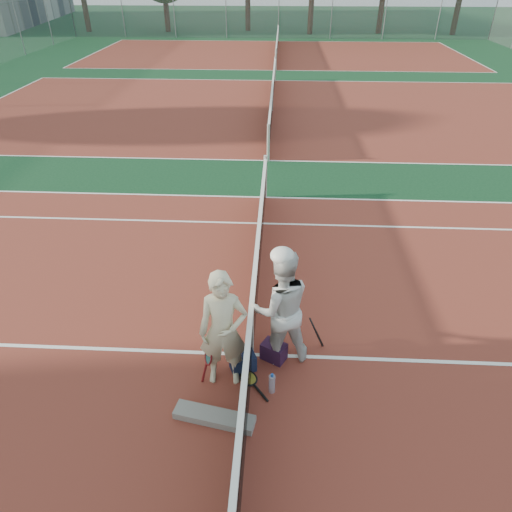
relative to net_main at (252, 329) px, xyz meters
The scene contains 17 objects.
ground 0.51m from the net_main, ahead, with size 130.00×130.00×0.00m, color #0E331B.
court_main 0.51m from the net_main, ahead, with size 23.77×10.97×0.01m, color maroon.
court_far_a 13.51m from the net_main, 90.00° to the left, with size 23.77×10.97×0.01m, color maroon.
court_far_b 27.00m from the net_main, 90.00° to the left, with size 23.77×10.97×0.01m, color maroon.
net_main is the anchor object (origin of this frame).
net_far_a 13.50m from the net_main, 90.00° to the left, with size 0.10×10.98×1.02m, color black, non-canonical shape.
net_far_b 27.00m from the net_main, 90.00° to the left, with size 0.10×10.98×1.02m, color black, non-canonical shape.
fence_back 34.01m from the net_main, 90.00° to the left, with size 32.00×0.06×3.00m, color slate, non-canonical shape.
player_a 0.70m from the net_main, 126.72° to the right, with size 0.65×0.43×1.79m, color beige.
player_b 0.57m from the net_main, ahead, with size 0.89×0.69×1.82m, color silver.
racket_red 0.79m from the net_main, 138.26° to the right, with size 0.18×0.27×0.59m, color maroon, non-canonical shape.
racket_black_held 0.95m from the net_main, 12.58° to the left, with size 0.26×0.27×0.57m, color black, non-canonical shape.
racket_spare 0.69m from the net_main, 92.45° to the right, with size 0.60×0.27×0.06m, color black, non-canonical shape.
sports_bag_navy 0.49m from the net_main, 111.45° to the right, with size 0.35×0.24×0.27m, color black.
sports_bag_purple 0.50m from the net_main, ahead, with size 0.35×0.24×0.28m, color #29102B.
net_cover_canvas 1.34m from the net_main, 109.34° to the right, with size 1.06×0.25×0.11m, color slate.
water_bottle 0.83m from the net_main, 65.38° to the right, with size 0.09×0.09×0.30m, color silver.
Camera 1 is at (0.32, -4.96, 4.99)m, focal length 32.00 mm.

